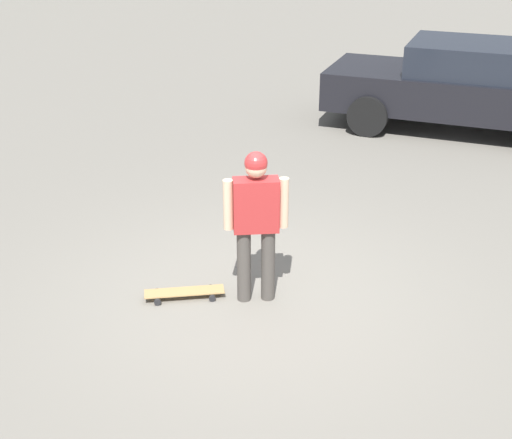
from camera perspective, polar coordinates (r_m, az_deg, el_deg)
The scene contains 4 objects.
ground_plane at distance 7.41m, azimuth 0.00°, elevation -6.32°, with size 220.00×220.00×0.00m, color gray.
person at distance 6.97m, azimuth 0.00°, elevation 0.35°, with size 0.47×0.49×1.60m.
skateboard at distance 7.43m, azimuth -5.75°, elevation -5.82°, with size 0.67×0.74×0.08m.
car_parked_near at distance 12.88m, azimuth 16.28°, elevation 10.28°, with size 4.88×3.31×1.52m.
Camera 1 is at (4.22, -4.72, 3.86)m, focal length 50.00 mm.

